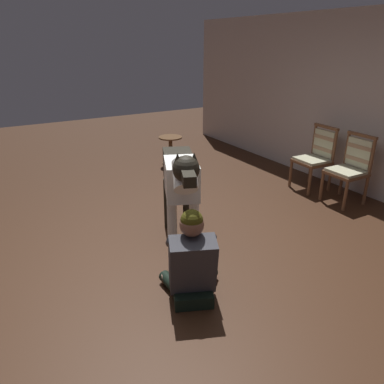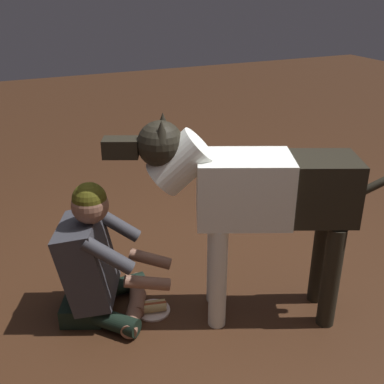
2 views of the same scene
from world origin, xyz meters
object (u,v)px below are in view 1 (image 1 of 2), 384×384
Objects in this scene: large_dog at (181,180)px; hot_dog_on_plate at (188,272)px; dining_chair_left_of_pair at (317,155)px; person_sitting_on_floor at (192,262)px; round_side_table at (171,148)px; dining_chair_right_of_pair at (351,166)px.

large_dog is 6.89× the size of hot_dog_on_plate.
dining_chair_left_of_pair reaches higher than person_sitting_on_floor.
round_side_table is (-3.25, 1.51, 0.29)m from hot_dog_on_plate.
person_sitting_on_floor is 1.65× the size of round_side_table.
dining_chair_right_of_pair is 4.65× the size of hot_dog_on_plate.
hot_dog_on_plate is at bearing -82.06° from dining_chair_right_of_pair.
dining_chair_right_of_pair is 3.10m from person_sitting_on_floor.
dining_chair_left_of_pair is 1.00× the size of dining_chair_right_of_pair.
dining_chair_left_of_pair is at bearing 31.74° from round_side_table.
round_side_table is at bearing 155.18° from person_sitting_on_floor.
dining_chair_right_of_pair is at bearing 0.01° from dining_chair_left_of_pair.
round_side_table is (-3.54, 1.64, -0.04)m from person_sitting_on_floor.
person_sitting_on_floor is 1.01m from large_dog.
round_side_table is (-2.23, -1.38, -0.23)m from dining_chair_left_of_pair.
large_dog is (0.48, -2.66, 0.25)m from dining_chair_left_of_pair.
dining_chair_left_of_pair is 0.62m from dining_chair_right_of_pair.
hot_dog_on_plate is at bearing -23.30° from large_dog.
dining_chair_right_of_pair is at bearing 103.02° from person_sitting_on_floor.
round_side_table is (-2.71, 1.28, -0.48)m from large_dog.
dining_chair_right_of_pair reaches higher than hot_dog_on_plate.
person_sitting_on_floor is 3.90m from round_side_table.
large_dog is at bearing 156.70° from hot_dog_on_plate.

